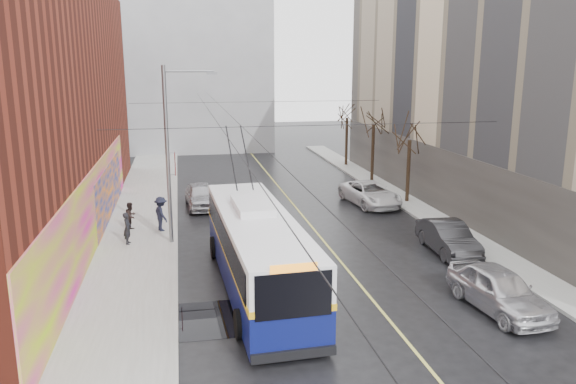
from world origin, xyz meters
The scene contains 21 objects.
ground centered at (0.00, 0.00, 0.00)m, with size 140.00×140.00×0.00m, color black.
sidewalk_left centered at (-8.00, 12.00, 0.07)m, with size 4.00×60.00×0.15m, color gray.
sidewalk_right centered at (9.00, 12.00, 0.07)m, with size 2.00×60.00×0.15m, color gray.
lane_line centered at (1.50, 14.00, 0.00)m, with size 0.12×50.00×0.01m, color #BFB74C.
building_right centered at (16.99, 14.00, 7.99)m, with size 14.06×36.00×16.00m.
building_far centered at (-6.00, 44.99, 9.02)m, with size 20.50×12.10×18.00m.
streetlight_pole centered at (-6.14, 10.00, 4.85)m, with size 2.65×0.60×9.00m.
catenary_wires centered at (-2.54, 14.77, 6.25)m, with size 18.00×60.00×0.22m.
tree_near centered at (9.00, 16.00, 4.98)m, with size 3.20×3.20×6.40m.
tree_mid centered at (9.00, 23.00, 5.25)m, with size 3.20×3.20×6.68m.
tree_far centered at (9.00, 30.00, 5.14)m, with size 3.20×3.20×6.57m.
puddle centered at (-5.06, 0.92, 0.00)m, with size 2.73×3.17×0.01m, color black.
pigeons_flying centered at (-1.59, 10.14, 7.24)m, with size 2.41×3.69×1.74m.
trolleybus centered at (-2.76, 3.51, 1.68)m, with size 3.38×12.87×6.05m.
parked_car_a centered at (5.81, -0.33, 0.82)m, with size 1.94×4.82×1.64m, color #BAB9BF.
parked_car_b centered at (7.00, 6.14, 0.77)m, with size 1.63×4.66×1.54m, color #2B2B2E.
parked_car_c centered at (6.43, 16.04, 0.75)m, with size 2.49×5.40×1.50m, color silver.
following_car centered at (-4.49, 17.40, 0.79)m, with size 1.87×4.66×1.59m, color #9D9DA1.
pedestrian_a centered at (-8.46, 10.10, 0.96)m, with size 0.59×0.39×1.63m, color black.
pedestrian_b centered at (-8.48, 12.61, 0.92)m, with size 0.75×0.58×1.54m, color black.
pedestrian_c centered at (-6.84, 12.12, 1.10)m, with size 1.22×0.70×1.89m, color black.
Camera 1 is at (-5.66, -18.07, 9.06)m, focal length 35.00 mm.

